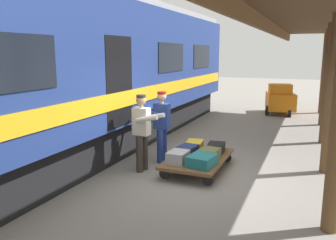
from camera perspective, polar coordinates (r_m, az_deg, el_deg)
ground_plane at (r=7.43m, az=5.84°, el=-9.44°), size 60.00×60.00×0.00m
train_car at (r=8.65m, az=-16.59°, el=7.05°), size 3.02×17.20×4.00m
luggage_cart at (r=7.83m, az=4.93°, el=-6.39°), size 1.17×2.01×0.30m
suitcase_olive_duffel at (r=7.71m, az=6.82°, el=-5.50°), size 0.44×0.48×0.22m
suitcase_yellow_case at (r=8.37m, az=4.40°, el=-4.16°), size 0.44×0.55×0.21m
suitcase_teal_softside at (r=7.21m, az=5.59°, el=-6.65°), size 0.56×0.65×0.22m
suitcase_gray_aluminum at (r=7.37m, az=1.66°, el=-6.11°), size 0.39×0.50×0.25m
suitcase_black_hardshell at (r=8.23m, az=7.90°, el=-4.53°), size 0.42×0.53×0.20m
suitcase_navy_fabric at (r=7.87m, az=3.12°, el=-5.10°), size 0.43×0.59×0.22m
porter_in_overalls at (r=8.21m, az=-1.15°, el=-0.69°), size 0.67×0.43×1.70m
porter_by_door at (r=7.59m, az=-4.24°, el=-1.69°), size 0.68×0.45×1.70m
baggage_tug at (r=15.57m, az=17.97°, el=3.25°), size 1.43×1.89×1.30m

